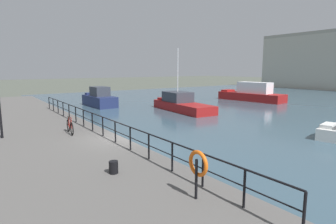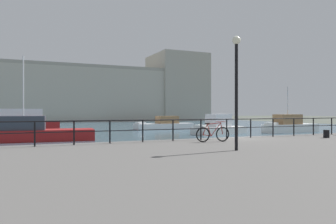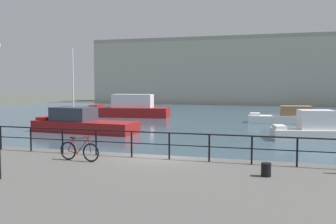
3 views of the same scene
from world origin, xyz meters
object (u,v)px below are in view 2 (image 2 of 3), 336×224
at_px(moored_small_launch, 33,132).
at_px(moored_red_daysailer, 289,125).
at_px(moored_cabin_cruiser, 219,127).
at_px(quay_lamp_post, 236,77).
at_px(parked_bicycle, 213,134).
at_px(harbor_building, 105,94).
at_px(moored_white_yacht, 164,124).
at_px(mooring_bollard, 326,134).
at_px(moored_harbor_tender, 17,123).

distance_m(moored_small_launch, moored_red_daysailer, 26.38).
xyz_separation_m(moored_cabin_cruiser, quay_lamp_post, (-10.75, -17.98, 2.93)).
distance_m(moored_small_launch, parked_bicycle, 16.04).
distance_m(harbor_building, moored_white_yacht, 37.03).
height_order(harbor_building, quay_lamp_post, harbor_building).
height_order(parked_bicycle, quay_lamp_post, quay_lamp_post).
bearing_deg(quay_lamp_post, moored_cabin_cruiser, 59.12).
height_order(harbor_building, moored_red_daysailer, harbor_building).
bearing_deg(parked_bicycle, mooring_bollard, 1.17).
relative_size(harbor_building, moored_cabin_cruiser, 9.95).
distance_m(harbor_building, moored_cabin_cruiser, 48.06).
xyz_separation_m(harbor_building, moored_small_launch, (-16.38, -48.43, -5.77)).
height_order(moored_harbor_tender, moored_red_daysailer, moored_red_daysailer).
xyz_separation_m(harbor_building, moored_red_daysailer, (10.00, -48.46, -5.74)).
bearing_deg(moored_harbor_tender, harbor_building, -123.93).
xyz_separation_m(parked_bicycle, mooring_bollard, (7.05, -0.51, -0.17)).
distance_m(moored_white_yacht, moored_red_daysailer, 15.61).
bearing_deg(moored_small_launch, moored_red_daysailer, -175.14).
height_order(moored_harbor_tender, mooring_bollard, moored_harbor_tender).
bearing_deg(harbor_building, moored_red_daysailer, -78.34).
xyz_separation_m(mooring_bollard, quay_lamp_post, (-8.02, -2.74, 2.57)).
distance_m(moored_harbor_tender, parked_bicycle, 29.40).
xyz_separation_m(moored_white_yacht, quay_lamp_post, (-9.45, -29.12, 3.05)).
height_order(moored_white_yacht, parked_bicycle, parked_bicycle).
bearing_deg(moored_small_launch, harbor_building, -103.75).
bearing_deg(parked_bicycle, moored_cabin_cruiser, 61.77).
height_order(moored_cabin_cruiser, moored_white_yacht, moored_cabin_cruiser).
distance_m(moored_harbor_tender, moored_white_yacht, 17.96).
height_order(moored_small_launch, moored_harbor_tender, moored_small_launch).
bearing_deg(quay_lamp_post, parked_bicycle, 73.35).
bearing_deg(parked_bicycle, moored_white_yacht, 77.20).
height_order(moored_small_launch, moored_white_yacht, moored_small_launch).
distance_m(moored_red_daysailer, mooring_bollard, 18.52).
distance_m(harbor_building, parked_bicycle, 63.23).
relative_size(moored_white_yacht, moored_red_daysailer, 1.19).
bearing_deg(moored_cabin_cruiser, moored_white_yacht, -94.82).
xyz_separation_m(moored_small_launch, quay_lamp_post, (6.83, -17.25, 2.92)).
relative_size(moored_small_launch, parked_bicycle, 4.95).
distance_m(moored_white_yacht, mooring_bollard, 26.43).
relative_size(parked_bicycle, quay_lamp_post, 0.41).
bearing_deg(moored_harbor_tender, mooring_bollard, 113.54).
bearing_deg(moored_small_launch, parked_bicycle, 124.06).
height_order(moored_white_yacht, moored_red_daysailer, moored_red_daysailer).
xyz_separation_m(harbor_building, parked_bicycle, (-8.58, -62.43, -5.25)).
distance_m(harbor_building, mooring_bollard, 63.20).
bearing_deg(parked_bicycle, moored_harbor_tender, 113.92).
bearing_deg(moored_cabin_cruiser, quay_lamp_post, 47.64).
bearing_deg(parked_bicycle, moored_red_daysailer, 42.29).
relative_size(harbor_building, moored_white_yacht, 7.53).
distance_m(harbor_building, moored_small_launch, 51.45).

